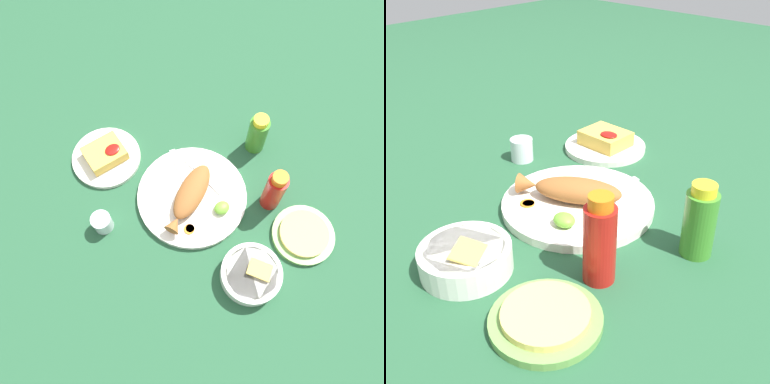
% 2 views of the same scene
% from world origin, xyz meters
% --- Properties ---
extents(ground_plane, '(4.00, 4.00, 0.00)m').
position_xyz_m(ground_plane, '(0.00, 0.00, 0.00)').
color(ground_plane, '#235133').
extents(main_plate, '(0.31, 0.31, 0.02)m').
position_xyz_m(main_plate, '(0.00, 0.00, 0.01)').
color(main_plate, white).
rests_on(main_plate, ground_plane).
extents(fried_fish, '(0.22, 0.16, 0.05)m').
position_xyz_m(fried_fish, '(-0.01, -0.01, 0.04)').
color(fried_fish, '#935628').
rests_on(fried_fish, main_plate).
extents(fork_near, '(0.06, 0.18, 0.00)m').
position_xyz_m(fork_near, '(0.01, 0.08, 0.02)').
color(fork_near, silver).
rests_on(fork_near, main_plate).
extents(fork_far, '(0.03, 0.19, 0.00)m').
position_xyz_m(fork_far, '(0.06, 0.06, 0.02)').
color(fork_far, silver).
rests_on(fork_far, main_plate).
extents(carrot_slice_near, '(0.02, 0.02, 0.00)m').
position_xyz_m(carrot_slice_near, '(-0.06, -0.08, 0.02)').
color(carrot_slice_near, orange).
rests_on(carrot_slice_near, main_plate).
extents(carrot_slice_mid, '(0.03, 0.03, 0.00)m').
position_xyz_m(carrot_slice_mid, '(-0.06, -0.08, 0.02)').
color(carrot_slice_mid, orange).
rests_on(carrot_slice_mid, main_plate).
extents(lime_wedge_main, '(0.04, 0.04, 0.02)m').
position_xyz_m(lime_wedge_main, '(0.04, -0.08, 0.03)').
color(lime_wedge_main, '#6BB233').
rests_on(lime_wedge_main, main_plate).
extents(hot_sauce_bottle_red, '(0.05, 0.05, 0.16)m').
position_xyz_m(hot_sauce_bottle_red, '(0.18, -0.13, 0.08)').
color(hot_sauce_bottle_red, '#B21914').
rests_on(hot_sauce_bottle_red, ground_plane).
extents(hot_sauce_bottle_green, '(0.06, 0.06, 0.14)m').
position_xyz_m(hot_sauce_bottle_green, '(0.26, 0.04, 0.07)').
color(hot_sauce_bottle_green, '#3D8428').
rests_on(hot_sauce_bottle_green, ground_plane).
extents(salt_cup, '(0.05, 0.05, 0.06)m').
position_xyz_m(salt_cup, '(-0.25, 0.06, 0.02)').
color(salt_cup, silver).
rests_on(salt_cup, ground_plane).
extents(side_plate_fries, '(0.21, 0.21, 0.01)m').
position_xyz_m(side_plate_fries, '(-0.14, 0.25, 0.01)').
color(side_plate_fries, white).
rests_on(side_plate_fries, ground_plane).
extents(fries_pile, '(0.11, 0.09, 0.04)m').
position_xyz_m(fries_pile, '(-0.14, 0.25, 0.03)').
color(fries_pile, gold).
rests_on(fries_pile, side_plate_fries).
extents(guacamole_bowl, '(0.16, 0.16, 0.06)m').
position_xyz_m(guacamole_bowl, '(0.00, -0.27, 0.03)').
color(guacamole_bowl, white).
rests_on(guacamole_bowl, ground_plane).
extents(tortilla_plate, '(0.17, 0.17, 0.01)m').
position_xyz_m(tortilla_plate, '(0.19, -0.27, 0.01)').
color(tortilla_plate, '#6B9E4C').
rests_on(tortilla_plate, ground_plane).
extents(tortilla_stack, '(0.13, 0.13, 0.01)m').
position_xyz_m(tortilla_stack, '(0.19, -0.27, 0.02)').
color(tortilla_stack, '#E0C666').
rests_on(tortilla_stack, tortilla_plate).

